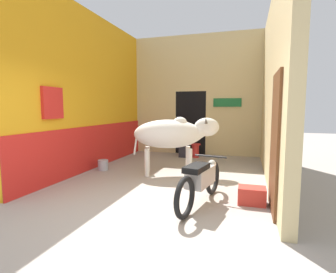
{
  "coord_description": "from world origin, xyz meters",
  "views": [
    {
      "loc": [
        1.7,
        -3.21,
        1.58
      ],
      "look_at": [
        -0.03,
        2.5,
        0.92
      ],
      "focal_mm": 28.0,
      "sensor_mm": 36.0,
      "label": 1
    }
  ],
  "objects_px": {
    "cow": "(173,134)",
    "crate": "(252,195)",
    "motorcycle_near": "(201,180)",
    "plastic_stool": "(195,150)",
    "shopkeeper_seated": "(185,138)",
    "bucket": "(103,165)"
  },
  "relations": [
    {
      "from": "cow",
      "to": "crate",
      "type": "relative_size",
      "value": 4.72
    },
    {
      "from": "motorcycle_near",
      "to": "plastic_stool",
      "type": "distance_m",
      "value": 4.13
    },
    {
      "from": "crate",
      "to": "motorcycle_near",
      "type": "bearing_deg",
      "value": -160.35
    },
    {
      "from": "shopkeeper_seated",
      "to": "plastic_stool",
      "type": "xyz_separation_m",
      "value": [
        0.35,
        -0.0,
        -0.38
      ]
    },
    {
      "from": "shopkeeper_seated",
      "to": "crate",
      "type": "distance_m",
      "value": 4.29
    },
    {
      "from": "bucket",
      "to": "cow",
      "type": "bearing_deg",
      "value": 4.28
    },
    {
      "from": "plastic_stool",
      "to": "crate",
      "type": "height_order",
      "value": "plastic_stool"
    },
    {
      "from": "shopkeeper_seated",
      "to": "bucket",
      "type": "bearing_deg",
      "value": -123.33
    },
    {
      "from": "bucket",
      "to": "plastic_stool",
      "type": "bearing_deg",
      "value": 51.05
    },
    {
      "from": "cow",
      "to": "plastic_stool",
      "type": "bearing_deg",
      "value": 87.47
    },
    {
      "from": "bucket",
      "to": "motorcycle_near",
      "type": "bearing_deg",
      "value": -30.83
    },
    {
      "from": "motorcycle_near",
      "to": "crate",
      "type": "distance_m",
      "value": 0.9
    },
    {
      "from": "cow",
      "to": "crate",
      "type": "bearing_deg",
      "value": -40.47
    },
    {
      "from": "cow",
      "to": "shopkeeper_seated",
      "type": "distance_m",
      "value": 2.28
    },
    {
      "from": "motorcycle_near",
      "to": "crate",
      "type": "relative_size",
      "value": 4.16
    },
    {
      "from": "shopkeeper_seated",
      "to": "plastic_stool",
      "type": "distance_m",
      "value": 0.52
    },
    {
      "from": "cow",
      "to": "plastic_stool",
      "type": "distance_m",
      "value": 2.36
    },
    {
      "from": "cow",
      "to": "bucket",
      "type": "relative_size",
      "value": 7.99
    },
    {
      "from": "motorcycle_near",
      "to": "crate",
      "type": "bearing_deg",
      "value": 19.65
    },
    {
      "from": "shopkeeper_seated",
      "to": "bucket",
      "type": "height_order",
      "value": "shopkeeper_seated"
    },
    {
      "from": "cow",
      "to": "motorcycle_near",
      "type": "height_order",
      "value": "cow"
    },
    {
      "from": "motorcycle_near",
      "to": "bucket",
      "type": "height_order",
      "value": "motorcycle_near"
    }
  ]
}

